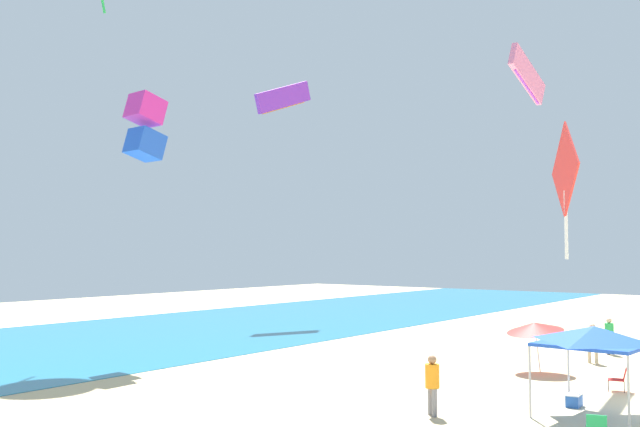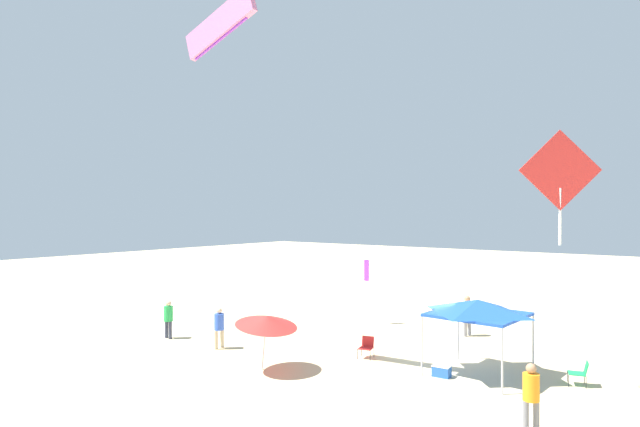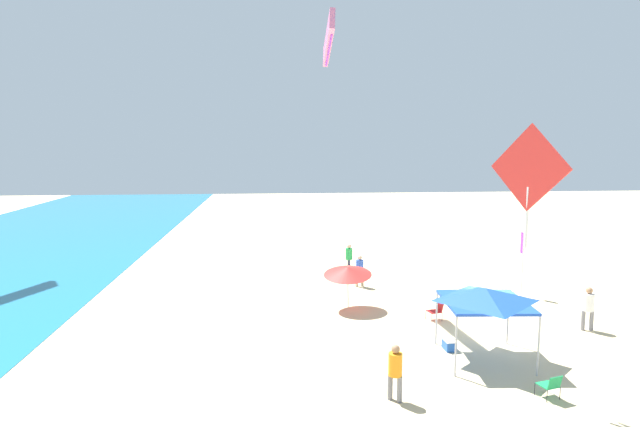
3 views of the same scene
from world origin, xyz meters
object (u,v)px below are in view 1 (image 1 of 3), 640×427
folding_chair_right_of_tent (597,426)px  folding_chair_facing_ocean (620,378)px  kite_parafoil_pink (527,76)px  kite_box_magenta (145,127)px  canopy_tent (595,336)px  person_watching_sky (432,380)px  cooler_box (574,400)px  person_far_stroller (609,333)px  kite_diamond_red (565,174)px  person_beachcomber (593,340)px  beach_umbrella (535,327)px  kite_parafoil_purple (283,98)px

folding_chair_right_of_tent → folding_chair_facing_ocean: (7.56, 1.36, 0.00)m
folding_chair_facing_ocean → kite_parafoil_pink: size_ratio=0.22×
folding_chair_facing_ocean → kite_box_magenta: kite_box_magenta is taller
folding_chair_facing_ocean → canopy_tent: bearing=-8.7°
kite_box_magenta → folding_chair_right_of_tent: bearing=-3.0°
folding_chair_facing_ocean → person_watching_sky: size_ratio=0.45×
person_watching_sky → kite_box_magenta: size_ratio=0.56×
kite_box_magenta → kite_parafoil_pink: bearing=32.5°
cooler_box → person_far_stroller: size_ratio=0.37×
folding_chair_facing_ocean → kite_diamond_red: 9.69m
canopy_tent → kite_diamond_red: (-2.71, -0.09, 4.66)m
person_beachcomber → kite_parafoil_pink: kite_parafoil_pink is taller
kite_parafoil_pink → person_watching_sky: bearing=-174.6°
canopy_tent → beach_umbrella: canopy_tent is taller
canopy_tent → beach_umbrella: 7.62m
folding_chair_right_of_tent → folding_chair_facing_ocean: 7.68m
folding_chair_right_of_tent → cooler_box: 4.54m
cooler_box → kite_box_magenta: bearing=94.7°
person_far_stroller → person_watching_sky: (-16.28, 0.76, 0.04)m
canopy_tent → kite_box_magenta: (-0.66, 20.62, 8.56)m
beach_umbrella → kite_parafoil_purple: (10.90, 23.03, 14.62)m
kite_diamond_red → kite_box_magenta: size_ratio=1.16×
beach_umbrella → person_beachcomber: size_ratio=1.33×
cooler_box → kite_parafoil_pink: size_ratio=0.17×
kite_parafoil_purple → kite_diamond_red: bearing=65.6°
cooler_box → person_beachcomber: bearing=12.7°
canopy_tent → folding_chair_right_of_tent: size_ratio=3.89×
folding_chair_right_of_tent → person_watching_sky: (0.27, 4.86, 0.59)m
canopy_tent → cooler_box: bearing=45.1°
folding_chair_right_of_tent → kite_parafoil_purple: 38.27m
person_beachcomber → beach_umbrella: bearing=78.9°
person_beachcomber → cooler_box: bearing=108.7°
beach_umbrella → kite_parafoil_pink: (1.65, 0.76, 10.91)m
folding_chair_right_of_tent → cooler_box: size_ratio=1.28×
canopy_tent → kite_parafoil_purple: (17.23, 27.24, 14.07)m
person_beachcomber → folding_chair_facing_ocean: bearing=120.2°
cooler_box → kite_box_magenta: 22.46m
person_watching_sky → beach_umbrella: bearing=130.5°
beach_umbrella → canopy_tent: bearing=-146.4°
cooler_box → kite_parafoil_pink: 14.94m
folding_chair_right_of_tent → person_beachcomber: size_ratio=0.47×
kite_parafoil_pink → kite_box_magenta: bearing=118.9°
canopy_tent → kite_parafoil_purple: size_ratio=0.61×
kite_diamond_red → kite_parafoil_pink: bearing=173.3°
canopy_tent → person_far_stroller: 13.82m
person_beachcomber → kite_diamond_red: (-12.86, -3.12, 6.03)m
canopy_tent → folding_chair_facing_ocean: (4.38, 0.44, -1.92)m
canopy_tent → kite_parafoil_pink: kite_parafoil_pink is taller
canopy_tent → folding_chair_facing_ocean: 4.81m
canopy_tent → folding_chair_facing_ocean: bearing=5.7°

